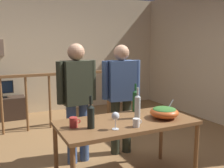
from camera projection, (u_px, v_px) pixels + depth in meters
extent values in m
plane|color=olive|center=(102.00, 156.00, 3.69)|extent=(7.52, 7.52, 0.00)
cube|color=beige|center=(53.00, 54.00, 6.05)|extent=(5.50, 0.10, 2.73)
cube|color=beige|center=(204.00, 55.00, 5.42)|extent=(0.10, 4.34, 2.73)
cylinder|color=brown|center=(2.00, 107.00, 4.49)|extent=(0.04, 0.04, 1.01)
cylinder|color=brown|center=(27.00, 104.00, 4.67)|extent=(0.04, 0.04, 1.01)
cylinder|color=brown|center=(50.00, 102.00, 4.85)|extent=(0.04, 0.04, 1.01)
cylinder|color=brown|center=(71.00, 100.00, 5.03)|extent=(0.04, 0.04, 1.01)
cylinder|color=brown|center=(91.00, 98.00, 5.21)|extent=(0.04, 0.04, 1.01)
cylinder|color=brown|center=(110.00, 96.00, 5.39)|extent=(0.04, 0.04, 1.01)
cube|color=brown|center=(25.00, 76.00, 4.58)|extent=(3.45, 0.07, 0.05)
cube|color=brown|center=(110.00, 94.00, 5.38)|extent=(0.10, 0.10, 1.11)
cube|color=#38281E|center=(3.00, 109.00, 5.41)|extent=(0.90, 0.40, 0.47)
cube|color=black|center=(2.00, 97.00, 5.37)|extent=(0.20, 0.12, 0.02)
cylinder|color=black|center=(2.00, 95.00, 5.36)|extent=(0.03, 0.03, 0.08)
cube|color=black|center=(1.00, 87.00, 5.30)|extent=(0.46, 0.06, 0.26)
cube|color=black|center=(1.00, 87.00, 5.28)|extent=(0.43, 0.01, 0.24)
cube|color=brown|center=(127.00, 122.00, 2.88)|extent=(1.55, 0.75, 0.04)
cylinder|color=brown|center=(196.00, 153.00, 2.95)|extent=(0.05, 0.05, 0.71)
cylinder|color=brown|center=(56.00, 154.00, 2.92)|extent=(0.05, 0.05, 0.71)
cylinder|color=brown|center=(161.00, 135.00, 3.55)|extent=(0.05, 0.05, 0.71)
ellipsoid|color=#DB5B23|center=(164.00, 112.00, 2.98)|extent=(0.33, 0.33, 0.13)
ellipsoid|color=#38702D|center=(164.00, 110.00, 2.97)|extent=(0.27, 0.27, 0.06)
cylinder|color=silver|center=(169.00, 107.00, 2.99)|extent=(0.12, 0.01, 0.17)
cylinder|color=silver|center=(115.00, 129.00, 2.59)|extent=(0.07, 0.07, 0.01)
cylinder|color=silver|center=(115.00, 124.00, 2.58)|extent=(0.01, 0.01, 0.10)
ellipsoid|color=silver|center=(115.00, 116.00, 2.57)|extent=(0.08, 0.08, 0.09)
cylinder|color=black|center=(91.00, 118.00, 2.61)|extent=(0.08, 0.08, 0.22)
cone|color=black|center=(91.00, 106.00, 2.59)|extent=(0.08, 0.08, 0.03)
cylinder|color=black|center=(91.00, 100.00, 2.58)|extent=(0.03, 0.03, 0.09)
cylinder|color=#1E5628|center=(135.00, 102.00, 3.26)|extent=(0.07, 0.07, 0.25)
cone|color=#1E5628|center=(135.00, 91.00, 3.24)|extent=(0.07, 0.07, 0.03)
cylinder|color=#1E5628|center=(136.00, 87.00, 3.23)|extent=(0.03, 0.03, 0.08)
cylinder|color=silver|center=(137.00, 108.00, 2.96)|extent=(0.07, 0.07, 0.25)
cone|color=silver|center=(138.00, 96.00, 2.93)|extent=(0.07, 0.07, 0.03)
cylinder|color=silver|center=(138.00, 91.00, 2.92)|extent=(0.03, 0.03, 0.08)
cylinder|color=#B7332D|center=(73.00, 122.00, 2.65)|extent=(0.08, 0.08, 0.11)
torus|color=#B7332D|center=(78.00, 121.00, 2.67)|extent=(0.05, 0.01, 0.05)
cylinder|color=white|center=(136.00, 123.00, 2.66)|extent=(0.07, 0.07, 0.09)
torus|color=white|center=(140.00, 122.00, 2.68)|extent=(0.05, 0.01, 0.05)
cylinder|color=#3D5684|center=(84.00, 132.00, 3.51)|extent=(0.13, 0.13, 0.81)
cylinder|color=#3D5684|center=(72.00, 134.00, 3.42)|extent=(0.13, 0.13, 0.81)
cube|color=#2D3323|center=(77.00, 83.00, 3.36)|extent=(0.39, 0.26, 0.57)
cylinder|color=#2D3323|center=(93.00, 80.00, 3.47)|extent=(0.09, 0.09, 0.55)
cylinder|color=#2D3323|center=(60.00, 83.00, 3.23)|extent=(0.09, 0.09, 0.55)
sphere|color=tan|center=(76.00, 52.00, 3.29)|extent=(0.22, 0.22, 0.22)
cylinder|color=#2D3323|center=(127.00, 126.00, 3.78)|extent=(0.13, 0.13, 0.80)
cylinder|color=#2D3323|center=(115.00, 127.00, 3.72)|extent=(0.13, 0.13, 0.80)
cube|color=#3D5684|center=(121.00, 80.00, 3.64)|extent=(0.41, 0.26, 0.57)
cylinder|color=#3D5684|center=(137.00, 79.00, 3.72)|extent=(0.09, 0.09, 0.54)
cylinder|color=#3D5684|center=(105.00, 80.00, 3.56)|extent=(0.09, 0.09, 0.54)
sphere|color=tan|center=(122.00, 53.00, 3.58)|extent=(0.22, 0.22, 0.22)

